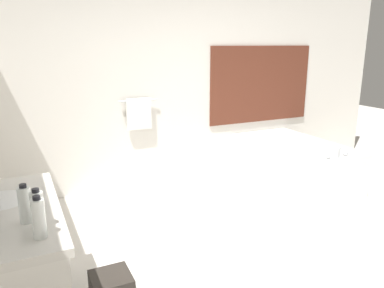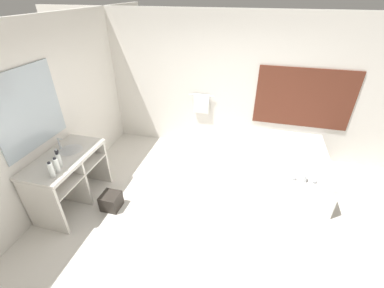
{
  "view_description": "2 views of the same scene",
  "coord_description": "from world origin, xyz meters",
  "views": [
    {
      "loc": [
        -1.72,
        -2.37,
        1.84
      ],
      "look_at": [
        -0.21,
        0.78,
        0.9
      ],
      "focal_mm": 35.0,
      "sensor_mm": 36.0,
      "label": 1
    },
    {
      "loc": [
        0.73,
        -2.58,
        3.0
      ],
      "look_at": [
        -0.12,
        0.73,
        0.9
      ],
      "focal_mm": 24.0,
      "sensor_mm": 36.0,
      "label": 2
    }
  ],
  "objects": [
    {
      "name": "vanity_counter",
      "position": [
        -1.86,
        -0.05,
        0.63
      ],
      "size": [
        0.66,
        1.21,
        0.89
      ],
      "color": "silver",
      "rests_on": "ground_plane"
    },
    {
      "name": "sink_faucet",
      "position": [
        -2.04,
        0.11,
        0.98
      ],
      "size": [
        0.09,
        0.04,
        0.18
      ],
      "color": "silver",
      "rests_on": "vanity_counter"
    },
    {
      "name": "water_bottle_2",
      "position": [
        -1.73,
        -0.28,
        0.99
      ],
      "size": [
        0.07,
        0.07,
        0.22
      ],
      "color": "silver",
      "rests_on": "vanity_counter"
    },
    {
      "name": "wall_back_with_blinds",
      "position": [
        0.06,
        2.23,
        1.35
      ],
      "size": [
        7.4,
        0.13,
        2.7
      ],
      "color": "white",
      "rests_on": "ground_plane"
    },
    {
      "name": "water_bottle_3",
      "position": [
        -1.67,
        -0.5,
        1.0
      ],
      "size": [
        0.07,
        0.07,
        0.23
      ],
      "color": "silver",
      "rests_on": "vanity_counter"
    },
    {
      "name": "waste_bin",
      "position": [
        -1.24,
        -0.04,
        0.13
      ],
      "size": [
        0.28,
        0.28,
        0.26
      ],
      "color": "#2D2823",
      "rests_on": "ground_plane"
    },
    {
      "name": "soap_dispenser",
      "position": [
        -1.9,
        -0.11,
        0.96
      ],
      "size": [
        0.05,
        0.05,
        0.15
      ],
      "color": "#28282D",
      "rests_on": "vanity_counter"
    },
    {
      "name": "bath_mat",
      "position": [
        1.68,
        0.1,
        0.01
      ],
      "size": [
        0.49,
        0.67,
        0.02
      ],
      "color": "white",
      "rests_on": "ground_plane"
    },
    {
      "name": "ground_plane",
      "position": [
        0.0,
        0.0,
        0.0
      ],
      "size": [
        16.0,
        16.0,
        0.0
      ],
      "primitive_type": "plane",
      "color": "silver",
      "rests_on": "ground"
    },
    {
      "name": "wall_left_with_mirror",
      "position": [
        -2.23,
        -0.0,
        1.35
      ],
      "size": [
        0.08,
        7.4,
        2.7
      ],
      "color": "white",
      "rests_on": "ground_plane"
    },
    {
      "name": "water_bottle_1",
      "position": [
        -1.67,
        -0.4,
        1.0
      ],
      "size": [
        0.07,
        0.07,
        0.23
      ],
      "color": "silver",
      "rests_on": "vanity_counter"
    },
    {
      "name": "bathtub",
      "position": [
        1.59,
        1.37,
        0.31
      ],
      "size": [
        0.96,
        1.64,
        0.68
      ],
      "color": "white",
      "rests_on": "ground_plane"
    }
  ]
}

